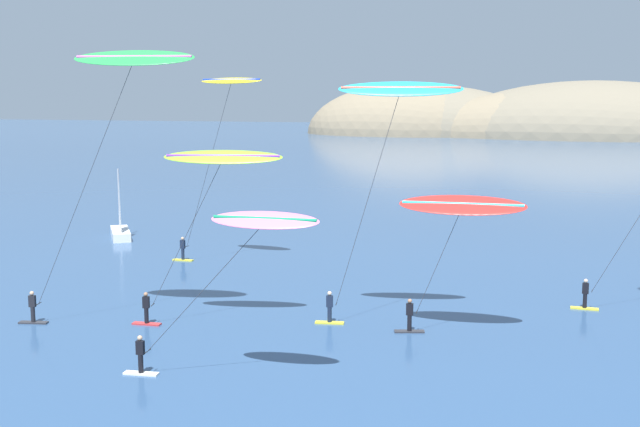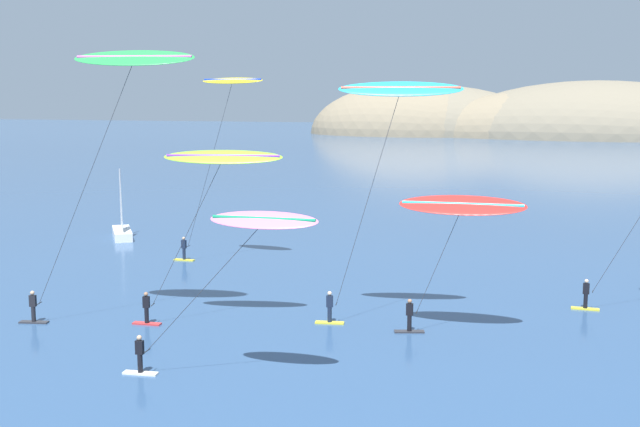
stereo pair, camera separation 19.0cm
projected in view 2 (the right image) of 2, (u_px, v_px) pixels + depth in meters
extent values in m
ellipsoid|color=#7A705B|center=(430.00, 134.00, 234.98)|extent=(68.16, 40.75, 28.43)
ellipsoid|color=#84755B|center=(413.00, 134.00, 235.95)|extent=(61.26, 42.39, 30.03)
ellipsoid|color=#7A705B|center=(595.00, 137.00, 218.61)|extent=(85.18, 47.84, 30.59)
ellipsoid|color=#84755B|center=(569.00, 137.00, 217.41)|extent=(81.60, 34.64, 26.69)
cube|color=white|center=(122.00, 234.00, 66.14)|extent=(3.74, 4.81, 0.70)
cone|color=white|center=(121.00, 229.00, 68.42)|extent=(1.71, 2.18, 0.67)
cylinder|color=#B2B2B7|center=(121.00, 199.00, 66.01)|extent=(0.12, 0.12, 5.00)
pyramid|color=white|center=(121.00, 202.00, 65.18)|extent=(1.02, 1.57, 4.25)
cylinder|color=#A5A5AD|center=(122.00, 228.00, 65.49)|extent=(1.02, 1.57, 0.08)
cube|color=#2D2D33|center=(409.00, 331.00, 39.99)|extent=(1.55, 0.77, 0.08)
cylinder|color=black|center=(409.00, 323.00, 39.92)|extent=(0.22, 0.22, 0.80)
cube|color=black|center=(410.00, 309.00, 39.82)|extent=(0.34, 0.21, 0.60)
sphere|color=#9E7051|center=(410.00, 301.00, 39.76)|extent=(0.22, 0.22, 0.22)
cylinder|color=black|center=(417.00, 312.00, 39.75)|extent=(0.05, 0.55, 0.04)
ellipsoid|color=red|center=(462.00, 205.00, 38.44)|extent=(6.14, 1.70, 0.95)
cylinder|color=#23D6DB|center=(462.00, 204.00, 38.44)|extent=(5.80, 0.29, 0.16)
cylinder|color=#333338|center=(439.00, 261.00, 39.10)|extent=(2.12, 0.07, 5.34)
cube|color=silver|center=(140.00, 373.00, 34.04)|extent=(1.53, 0.52, 0.08)
cylinder|color=black|center=(140.00, 363.00, 33.97)|extent=(0.22, 0.22, 0.80)
cube|color=black|center=(140.00, 347.00, 33.87)|extent=(0.34, 0.21, 0.60)
sphere|color=tan|center=(139.00, 338.00, 33.81)|extent=(0.22, 0.22, 0.22)
cylinder|color=black|center=(147.00, 351.00, 33.80)|extent=(0.05, 0.55, 0.04)
ellipsoid|color=pink|center=(264.00, 220.00, 31.67)|extent=(4.51, 1.27, 0.73)
cylinder|color=#14895B|center=(264.00, 219.00, 31.66)|extent=(4.27, 0.24, 0.16)
cylinder|color=#333338|center=(204.00, 289.00, 32.74)|extent=(5.25, 0.12, 5.71)
cube|color=yellow|center=(184.00, 260.00, 57.19)|extent=(1.51, 0.42, 0.08)
cylinder|color=#192338|center=(184.00, 254.00, 57.12)|extent=(0.22, 0.22, 0.80)
cube|color=#192338|center=(184.00, 244.00, 57.02)|extent=(0.36, 0.24, 0.60)
sphere|color=tan|center=(184.00, 238.00, 56.96)|extent=(0.22, 0.22, 0.22)
cylinder|color=black|center=(188.00, 246.00, 56.91)|extent=(0.11, 0.55, 0.04)
ellipsoid|color=yellow|center=(232.00, 81.00, 53.75)|extent=(4.64, 1.84, 0.58)
cylinder|color=#1432E0|center=(232.00, 80.00, 53.75)|extent=(4.28, 0.69, 0.16)
cylinder|color=#333338|center=(210.00, 166.00, 55.34)|extent=(3.78, 0.50, 11.50)
cube|color=#2D2D33|center=(34.00, 322.00, 41.63)|extent=(1.55, 0.66, 0.08)
cylinder|color=black|center=(33.00, 314.00, 41.57)|extent=(0.22, 0.22, 0.80)
cube|color=black|center=(33.00, 301.00, 41.46)|extent=(0.37, 0.25, 0.60)
sphere|color=tan|center=(32.00, 293.00, 41.40)|extent=(0.22, 0.22, 0.22)
cylinder|color=black|center=(39.00, 303.00, 41.44)|extent=(0.13, 0.55, 0.04)
ellipsoid|color=green|center=(134.00, 58.00, 39.01)|extent=(6.23, 2.49, 0.97)
cylinder|color=#D660B7|center=(134.00, 57.00, 39.00)|extent=(5.71, 1.07, 0.16)
cylinder|color=#333338|center=(85.00, 185.00, 40.23)|extent=(5.46, 0.90, 12.37)
cube|color=yellow|center=(585.00, 309.00, 44.22)|extent=(1.51, 0.46, 0.08)
cylinder|color=black|center=(586.00, 301.00, 44.15)|extent=(0.22, 0.22, 0.80)
cube|color=black|center=(586.00, 289.00, 44.05)|extent=(0.36, 0.24, 0.60)
sphere|color=beige|center=(587.00, 281.00, 43.99)|extent=(0.22, 0.22, 0.22)
cylinder|color=black|center=(593.00, 291.00, 43.94)|extent=(0.11, 0.55, 0.04)
cube|color=red|center=(147.00, 324.00, 41.37)|extent=(1.52, 0.47, 0.08)
cylinder|color=black|center=(147.00, 315.00, 41.31)|extent=(0.22, 0.22, 0.80)
cube|color=black|center=(146.00, 302.00, 41.21)|extent=(0.37, 0.26, 0.60)
sphere|color=#9E7051|center=(146.00, 294.00, 41.14)|extent=(0.22, 0.22, 0.22)
cylinder|color=black|center=(153.00, 304.00, 41.19)|extent=(0.14, 0.55, 0.04)
ellipsoid|color=#8CD12D|center=(223.00, 157.00, 39.73)|extent=(6.10, 2.17, 0.79)
cylinder|color=#722DD1|center=(223.00, 156.00, 39.72)|extent=(5.63, 1.17, 0.16)
cylinder|color=#333338|center=(187.00, 233.00, 40.47)|extent=(3.76, 0.70, 7.53)
cube|color=yellow|center=(330.00, 323.00, 41.54)|extent=(1.54, 0.60, 0.08)
cylinder|color=#192338|center=(330.00, 314.00, 41.47)|extent=(0.22, 0.22, 0.80)
cube|color=#192338|center=(330.00, 301.00, 41.37)|extent=(0.37, 0.25, 0.60)
sphere|color=beige|center=(330.00, 293.00, 41.31)|extent=(0.22, 0.22, 0.22)
cylinder|color=black|center=(336.00, 304.00, 41.35)|extent=(0.12, 0.55, 0.04)
ellipsoid|color=#23B2C6|center=(400.00, 89.00, 39.34)|extent=(6.26, 2.00, 0.88)
cylinder|color=#DB4C38|center=(400.00, 88.00, 39.33)|extent=(5.81, 1.01, 0.16)
cylinder|color=#333338|center=(368.00, 200.00, 40.35)|extent=(3.13, 0.48, 10.87)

